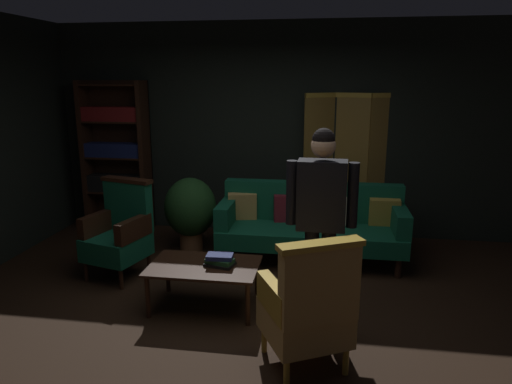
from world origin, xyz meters
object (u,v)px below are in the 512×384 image
bookshelf (116,155)px  book_green_cloth (220,261)px  book_navy_cloth (220,257)px  velvet_couch (311,222)px  armchair_wing_left (120,232)px  armchair_gilt_accent (308,307)px  folding_screen (367,164)px  potted_plant (190,210)px  book_black_cloth (220,264)px  coffee_table (204,270)px  standing_figure (321,210)px

bookshelf → book_green_cloth: size_ratio=8.43×
book_navy_cloth → velvet_couch: bearing=60.2°
book_navy_cloth → armchair_wing_left: bearing=154.8°
armchair_gilt_accent → book_green_cloth: armchair_gilt_accent is taller
folding_screen → velvet_couch: size_ratio=0.90×
book_navy_cloth → potted_plant: bearing=116.4°
armchair_gilt_accent → book_black_cloth: armchair_gilt_accent is taller
velvet_couch → armchair_gilt_accent: bearing=-88.3°
book_green_cloth → velvet_couch: bearing=60.2°
armchair_gilt_accent → coffee_table: bearing=140.7°
standing_figure → book_navy_cloth: bearing=171.7°
armchair_gilt_accent → velvet_couch: bearing=91.7°
coffee_table → book_green_cloth: 0.17m
velvet_couch → book_green_cloth: velvet_couch is taller
armchair_wing_left → book_green_cloth: armchair_wing_left is taller
coffee_table → standing_figure: standing_figure is taller
velvet_couch → book_green_cloth: 1.56m
bookshelf → armchair_gilt_accent: (2.76, -2.91, -0.57)m
armchair_wing_left → potted_plant: size_ratio=1.13×
bookshelf → armchair_gilt_accent: bearing=-46.5°
armchair_wing_left → book_black_cloth: size_ratio=4.01×
book_green_cloth → book_black_cloth: bearing=45.0°
book_black_cloth → standing_figure: bearing=-8.3°
armchair_gilt_accent → book_green_cloth: (-0.84, 0.82, -0.03)m
standing_figure → potted_plant: size_ratio=1.85×
armchair_wing_left → book_navy_cloth: (1.23, -0.58, 0.02)m
coffee_table → armchair_gilt_accent: armchair_gilt_accent is taller
armchair_wing_left → book_navy_cloth: 1.36m
bookshelf → book_navy_cloth: bearing=-47.4°
armchair_wing_left → potted_plant: (0.54, 0.80, 0.04)m
velvet_couch → book_black_cloth: bearing=-119.8°
book_navy_cloth → armchair_gilt_accent: bearing=-44.2°
folding_screen → book_black_cloth: folding_screen is taller
velvet_couch → book_navy_cloth: size_ratio=8.94×
folding_screen → coffee_table: (-1.60, -2.29, -0.61)m
coffee_table → armchair_gilt_accent: (0.99, -0.81, 0.12)m
folding_screen → book_black_cloth: bearing=-122.5°
velvet_couch → coffee_table: velvet_couch is taller
armchair_gilt_accent → book_black_cloth: size_ratio=4.01×
standing_figure → potted_plant: 2.25m
coffee_table → book_black_cloth: 0.16m
coffee_table → armchair_wing_left: bearing=151.4°
velvet_couch → book_black_cloth: size_ratio=8.18×
armchair_wing_left → standing_figure: bearing=-18.4°
book_navy_cloth → folding_screen: bearing=57.5°
velvet_couch → book_navy_cloth: velvet_couch is taller
bookshelf → standing_figure: bookshelf is taller
standing_figure → book_green_cloth: (-0.90, 0.13, -0.56)m
bookshelf → book_black_cloth: bookshelf is taller
velvet_couch → standing_figure: size_ratio=1.25×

